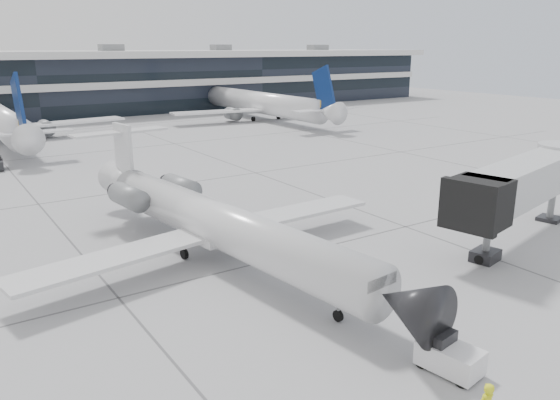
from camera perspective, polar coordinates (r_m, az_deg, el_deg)
ground at (r=32.45m, az=0.60°, el=-5.92°), size 220.00×220.00×0.00m
terminal at (r=108.49m, az=-24.99°, el=10.62°), size 170.00×22.00×10.00m
bg_jet_center at (r=81.32m, az=-27.02°, el=5.56°), size 32.00×40.00×9.60m
bg_jet_right at (r=94.50m, az=-2.12°, el=8.45°), size 32.00×40.00×9.60m
regional_jet at (r=31.64m, az=-6.89°, el=-2.22°), size 23.16×28.91×6.67m
jet_bridge at (r=38.31m, az=24.84°, el=2.07°), size 16.51×6.39×5.33m
baggage_tug at (r=22.51m, az=17.16°, el=-15.19°), size 1.73×2.52×1.49m
traffic_cone at (r=41.78m, az=-10.71°, el=-0.81°), size 0.40×0.40×0.57m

